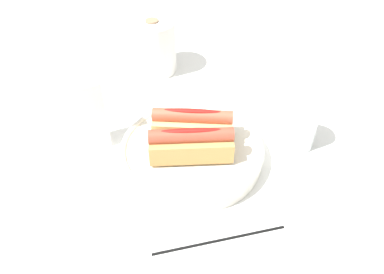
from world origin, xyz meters
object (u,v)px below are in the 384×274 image
hotdog_front (192,144)px  water_glass (299,128)px  serving_bowl (192,151)px  hotdog_back (192,124)px  paper_towel_roll (154,46)px  napkin_box (75,118)px  chopstick_near (220,240)px

hotdog_front → water_glass: bearing=11.5°
serving_bowl → hotdog_back: (0.00, 0.03, 0.04)m
hotdog_back → paper_towel_roll: size_ratio=1.17×
hotdog_front → hotdog_back: (0.01, 0.05, 0.00)m
serving_bowl → paper_towel_roll: bearing=98.8°
water_glass → hotdog_front: bearing=-168.5°
hotdog_back → water_glass: 0.21m
serving_bowl → water_glass: 0.22m
hotdog_front → napkin_box: bearing=156.9°
hotdog_front → water_glass: (0.22, 0.04, -0.02)m
water_glass → paper_towel_roll: size_ratio=0.67×
hotdog_front → paper_towel_roll: paper_towel_roll is taller
water_glass → napkin_box: size_ratio=0.60×
serving_bowl → chopstick_near: bearing=-84.0°
hotdog_back → paper_towel_roll: bearing=100.3°
serving_bowl → water_glass: (0.21, 0.02, 0.02)m
hotdog_front → hotdog_back: 0.05m
napkin_box → hotdog_front: bearing=-39.0°
chopstick_near → water_glass: bearing=40.6°
water_glass → chopstick_near: size_ratio=0.41×
paper_towel_roll → chopstick_near: bearing=-82.2°
serving_bowl → napkin_box: (-0.21, 0.06, 0.06)m
hotdog_back → water_glass: bearing=-2.7°
serving_bowl → chopstick_near: (0.02, -0.19, -0.02)m
hotdog_back → hotdog_front: bearing=-99.1°
serving_bowl → hotdog_front: bearing=-99.1°
paper_towel_roll → water_glass: bearing=-50.0°
chopstick_near → paper_towel_roll: bearing=91.6°
water_glass → hotdog_back: bearing=177.3°
serving_bowl → chopstick_near: serving_bowl is taller
paper_towel_roll → hotdog_back: bearing=-79.7°
hotdog_back → chopstick_near: (0.02, -0.22, -0.06)m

